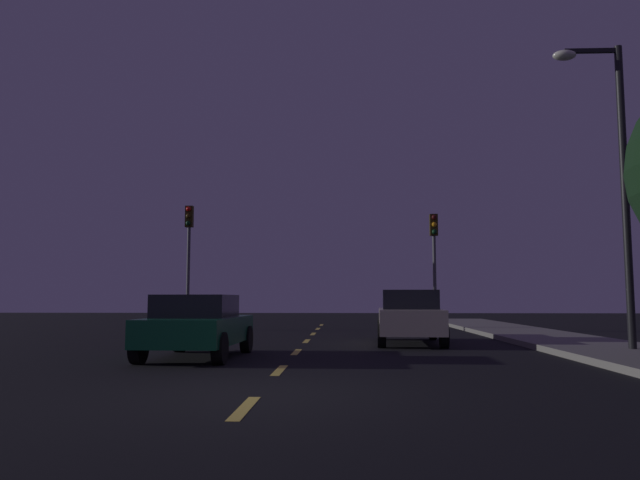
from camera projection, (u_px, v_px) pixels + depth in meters
The scene contains 14 objects.
ground_plane at pixel (298, 350), 15.34m from camera, with size 80.00×80.00×0.00m, color black.
sidewalk_curb_right at pixel (599, 348), 15.03m from camera, with size 3.00×40.00×0.15m, color gray.
lane_stripe_nearest at pixel (245, 408), 7.19m from camera, with size 0.16×1.60×0.01m, color #EACC4C.
lane_stripe_second at pixel (279, 370), 10.97m from camera, with size 0.16×1.60×0.01m, color #EACC4C.
lane_stripe_third at pixel (296, 352), 14.74m from camera, with size 0.16×1.60×0.01m, color #EACC4C.
lane_stripe_fourth at pixel (307, 341), 18.52m from camera, with size 0.16×1.60×0.01m, color #EACC4C.
lane_stripe_fifth at pixel (313, 334), 22.30m from camera, with size 0.16×1.60×0.01m, color #EACC4C.
lane_stripe_sixth at pixel (318, 329), 26.08m from camera, with size 0.16×1.60×0.01m, color #EACC4C.
lane_stripe_seventh at pixel (321, 325), 29.86m from camera, with size 0.16×1.60×0.01m, color #EACC4C.
traffic_signal_left at pixel (189, 243), 25.32m from camera, with size 0.32×0.38×5.20m.
traffic_signal_right at pixel (434, 248), 24.86m from camera, with size 0.32×0.38×4.79m.
car_stopped_ahead at pixel (409, 316), 17.58m from camera, with size 2.05×4.50×1.54m.
car_adjacent_lane at pixel (198, 325), 13.33m from camera, with size 1.95×3.92×1.38m.
street_lamp_right at pixel (614, 167), 14.30m from camera, with size 1.65×0.36×7.36m.
Camera 1 is at (1.21, -8.50, 1.30)m, focal length 33.94 mm.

